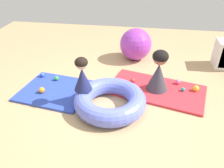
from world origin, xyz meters
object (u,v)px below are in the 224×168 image
object	(u,v)px
play_ball_red	(133,81)
play_ball_orange_second	(139,93)
inflatable_cushion	(110,100)
play_ball_teal	(183,89)
play_ball_blue	(42,75)
child_in_navy	(82,74)
exercise_ball_large	(136,44)
adult_seated	(159,71)
play_ball_green	(57,78)
play_ball_pink	(178,82)
play_ball_orange	(42,90)
play_ball_yellow	(196,88)

from	to	relation	value
play_ball_red	play_ball_orange_second	size ratio (longest dim) A/B	0.91
inflatable_cushion	play_ball_red	world-z (taller)	inflatable_cushion
play_ball_teal	play_ball_blue	world-z (taller)	play_ball_blue
child_in_navy	exercise_ball_large	size ratio (longest dim) A/B	0.79
adult_seated	play_ball_green	xyz separation A→B (m)	(-1.86, 0.00, -0.32)
play_ball_teal	play_ball_pink	world-z (taller)	play_ball_pink
child_in_navy	play_ball_pink	bearing A→B (deg)	148.84
child_in_navy	play_ball_blue	bearing A→B (deg)	-90.72
play_ball_red	play_ball_blue	size ratio (longest dim) A/B	1.10
play_ball_orange	inflatable_cushion	bearing A→B (deg)	-8.03
play_ball_orange	play_ball_yellow	distance (m)	2.67
play_ball_yellow	inflatable_cushion	bearing A→B (deg)	-155.53
inflatable_cushion	play_ball_orange	distance (m)	1.23
play_ball_pink	play_ball_blue	bearing A→B (deg)	-176.75
adult_seated	play_ball_red	size ratio (longest dim) A/B	7.58
play_ball_green	play_ball_red	distance (m)	1.43
inflatable_cushion	play_ball_orange_second	bearing A→B (deg)	38.83
child_in_navy	play_ball_teal	distance (m)	1.78
child_in_navy	play_ball_green	xyz separation A→B (m)	(-0.69, 0.57, -0.46)
child_in_navy	play_ball_red	bearing A→B (deg)	165.15
inflatable_cushion	play_ball_orange	xyz separation A→B (m)	(-1.22, 0.17, -0.05)
inflatable_cushion	play_ball_red	bearing A→B (deg)	67.61
play_ball_orange	play_ball_red	distance (m)	1.62
play_ball_blue	play_ball_orange_second	xyz separation A→B (m)	(1.87, -0.34, 0.01)
inflatable_cushion	play_ball_teal	world-z (taller)	inflatable_cushion
exercise_ball_large	play_ball_pink	bearing A→B (deg)	-50.06
child_in_navy	play_ball_yellow	world-z (taller)	child_in_navy
exercise_ball_large	play_ball_orange_second	bearing A→B (deg)	-83.65
play_ball_teal	exercise_ball_large	distance (m)	1.58
adult_seated	exercise_ball_large	size ratio (longest dim) A/B	1.05
inflatable_cushion	play_ball_green	world-z (taller)	inflatable_cushion
play_ball_orange	play_ball_teal	bearing A→B (deg)	10.16
adult_seated	exercise_ball_large	world-z (taller)	adult_seated
adult_seated	play_ball_teal	xyz separation A→B (m)	(0.45, -0.00, -0.32)
play_ball_green	exercise_ball_large	size ratio (longest dim) A/B	0.12
play_ball_yellow	play_ball_orange_second	bearing A→B (deg)	-163.30
play_ball_green	adult_seated	bearing A→B (deg)	-0.03
play_ball_green	play_ball_red	size ratio (longest dim) A/B	0.87
play_ball_red	play_ball_orange_second	distance (m)	0.40
child_in_navy	exercise_ball_large	bearing A→B (deg)	-169.18
play_ball_blue	play_ball_green	bearing A→B (deg)	-13.94
adult_seated	child_in_navy	bearing A→B (deg)	101.83
inflatable_cushion	play_ball_orange	world-z (taller)	inflatable_cushion
adult_seated	play_ball_pink	distance (m)	0.54
play_ball_pink	play_ball_orange_second	size ratio (longest dim) A/B	0.85
play_ball_blue	exercise_ball_large	size ratio (longest dim) A/B	0.13
play_ball_pink	play_ball_blue	world-z (taller)	play_ball_pink
child_in_navy	play_ball_pink	xyz separation A→B (m)	(1.55, 0.79, -0.46)
play_ball_green	play_ball_teal	bearing A→B (deg)	-0.06
adult_seated	play_ball_green	distance (m)	1.88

